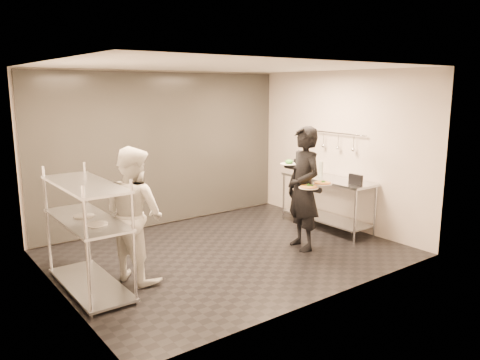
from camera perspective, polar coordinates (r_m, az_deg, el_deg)
room_shell at (r=7.93m, az=-6.43°, el=3.16°), size 5.00×4.00×2.80m
pass_rack at (r=6.14m, az=-18.11°, el=-5.81°), size 0.60×1.60×1.50m
prep_counter at (r=8.53m, az=10.56°, el=-1.68°), size 0.60×1.80×0.92m
utensil_rail at (r=8.56m, az=11.91°, el=4.57°), size 0.07×1.20×0.31m
waiter at (r=7.31m, az=7.74°, el=-1.04°), size 0.60×0.79×1.93m
chef at (r=6.26m, az=-12.80°, el=-4.06°), size 0.87×1.00×1.77m
pizza_plate_near at (r=7.03m, az=8.36°, el=-0.85°), size 0.29×0.29×0.05m
pizza_plate_far at (r=7.23m, az=10.02°, el=-0.37°), size 0.29×0.29×0.05m
salad_plate at (r=7.40m, az=6.01°, el=2.11°), size 0.28×0.28×0.07m
pos_monitor at (r=7.90m, az=13.91°, el=0.01°), size 0.05×0.26×0.18m
bottle_green at (r=8.50m, az=9.83°, el=1.29°), size 0.08×0.08×0.28m
bottle_clear at (r=9.08m, az=7.44°, el=1.79°), size 0.07×0.07×0.22m
bottle_dark at (r=8.98m, az=6.79°, el=1.80°), size 0.07×0.07×0.25m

